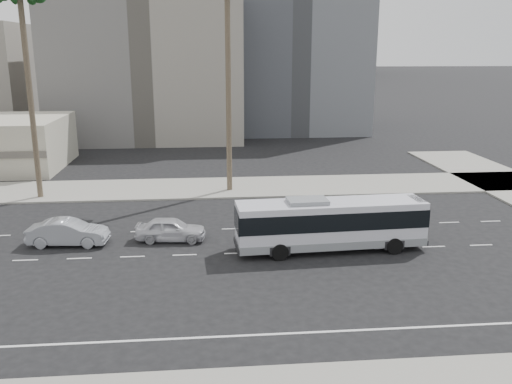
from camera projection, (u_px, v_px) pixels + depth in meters
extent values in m
plane|color=black|center=(287.00, 252.00, 32.13)|extent=(700.00, 700.00, 0.00)
cube|color=gray|center=(261.00, 187.00, 47.04)|extent=(120.00, 7.00, 0.15)
cube|color=slate|center=(149.00, 69.00, 72.11)|extent=(24.00, 18.00, 18.00)
cube|color=#4D5057|center=(290.00, 39.00, 79.60)|extent=(20.00, 20.00, 26.00)
cube|color=beige|center=(209.00, 27.00, 267.10)|extent=(42.00, 42.00, 44.00)
cube|color=slate|center=(348.00, 12.00, 281.04)|extent=(22.00, 22.00, 60.00)
cube|color=silver|center=(331.00, 222.00, 32.03)|extent=(11.22, 3.06, 2.49)
cube|color=black|center=(331.00, 217.00, 31.95)|extent=(11.29, 3.12, 1.05)
cube|color=gray|center=(330.00, 240.00, 32.31)|extent=(11.25, 3.10, 0.48)
cube|color=gray|center=(307.00, 201.00, 31.57)|extent=(2.38, 1.66, 0.29)
cube|color=#262628|center=(418.00, 202.00, 32.22)|extent=(0.67, 1.75, 0.29)
cylinder|color=black|center=(395.00, 247.00, 31.48)|extent=(0.96, 0.29, 0.96)
cylinder|color=black|center=(381.00, 234.00, 33.84)|extent=(0.96, 0.29, 0.96)
cylinder|color=black|center=(278.00, 251.00, 30.88)|extent=(0.96, 0.29, 0.96)
cylinder|color=black|center=(273.00, 237.00, 33.24)|extent=(0.96, 0.29, 0.96)
imported|color=silver|center=(171.00, 229.00, 33.86)|extent=(2.16, 4.49, 1.48)
imported|color=#969AA1|center=(68.00, 232.00, 33.10)|extent=(2.01, 4.89, 1.58)
cylinder|color=brown|center=(228.00, 89.00, 43.68)|extent=(0.47, 0.47, 16.94)
cylinder|color=brown|center=(31.00, 101.00, 41.66)|extent=(0.49, 0.49, 15.48)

